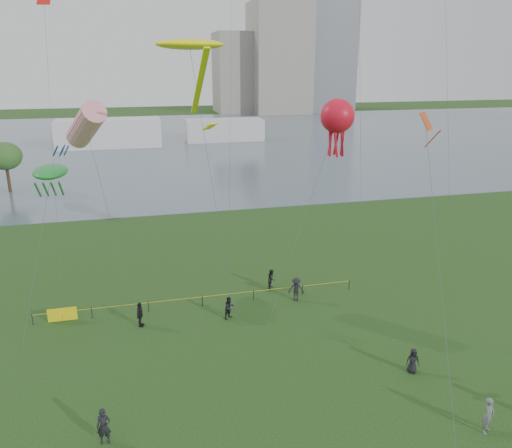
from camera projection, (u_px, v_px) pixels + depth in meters
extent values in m
plane|color=#173410|center=(305.00, 441.00, 24.37)|extent=(400.00, 400.00, 0.00)
cube|color=slate|center=(164.00, 141.00, 116.72)|extent=(400.00, 120.00, 0.08)
cube|color=gray|center=(279.00, 58.00, 178.60)|extent=(20.00, 20.00, 38.00)
cube|color=gray|center=(237.00, 73.00, 182.49)|extent=(16.00, 18.00, 28.00)
cube|color=silver|center=(109.00, 133.00, 108.44)|extent=(22.00, 8.00, 6.00)
cube|color=silver|center=(224.00, 130.00, 117.30)|extent=(18.00, 7.00, 5.00)
cylinder|color=#332317|center=(9.00, 181.00, 70.52)|extent=(0.44, 0.44, 3.21)
ellipsoid|color=#356126|center=(5.00, 156.00, 69.41)|extent=(4.56, 4.56, 3.85)
cylinder|color=black|center=(32.00, 319.00, 35.02)|extent=(0.07, 0.07, 0.85)
cylinder|color=black|center=(92.00, 313.00, 35.93)|extent=(0.07, 0.07, 0.85)
cylinder|color=black|center=(148.00, 307.00, 36.85)|extent=(0.07, 0.07, 0.85)
cylinder|color=black|center=(202.00, 301.00, 37.76)|extent=(0.07, 0.07, 0.85)
cylinder|color=black|center=(254.00, 295.00, 38.67)|extent=(0.07, 0.07, 0.85)
cylinder|color=black|center=(302.00, 290.00, 39.58)|extent=(0.07, 0.07, 0.85)
cylinder|color=black|center=(349.00, 285.00, 40.49)|extent=(0.07, 0.07, 0.85)
cylinder|color=yellow|center=(202.00, 297.00, 37.66)|extent=(24.00, 0.03, 0.03)
cube|color=yellow|center=(62.00, 314.00, 35.44)|extent=(2.00, 0.04, 1.00)
imported|color=slate|center=(489.00, 415.00, 24.66)|extent=(0.85, 0.78, 1.95)
imported|color=black|center=(229.00, 308.00, 35.82)|extent=(1.01, 0.95, 1.66)
imported|color=black|center=(296.00, 289.00, 38.43)|extent=(1.40, 1.07, 1.92)
imported|color=black|center=(140.00, 315.00, 34.68)|extent=(0.72, 1.15, 1.82)
imported|color=black|center=(413.00, 361.00, 29.54)|extent=(0.88, 0.71, 1.56)
imported|color=black|center=(104.00, 426.00, 23.97)|extent=(0.74, 0.53, 1.89)
imported|color=black|center=(272.00, 279.00, 40.66)|extent=(0.92, 0.99, 1.62)
cylinder|color=#3F3F42|center=(213.00, 186.00, 34.97)|extent=(2.06, 3.35, 18.78)
ellipsoid|color=#FFF90D|center=(190.00, 44.00, 33.37)|extent=(4.64, 2.90, 0.73)
cube|color=#FFF90D|center=(200.00, 84.00, 30.24)|extent=(0.36, 6.98, 4.09)
cube|color=#FFF90D|center=(210.00, 126.00, 27.37)|extent=(0.95, 0.95, 0.42)
cylinder|color=#3F3F42|center=(110.00, 216.00, 37.40)|extent=(2.29, 2.47, 13.29)
cylinder|color=red|center=(86.00, 125.00, 36.21)|extent=(3.61, 5.07, 3.77)
cylinder|color=#1849A8|center=(66.00, 150.00, 35.28)|extent=(0.60, 1.13, 0.88)
cylinder|color=#1849A8|center=(63.00, 150.00, 35.57)|extent=(0.60, 1.13, 0.88)
cylinder|color=#1849A8|center=(56.00, 150.00, 35.33)|extent=(0.60, 1.13, 0.88)
cylinder|color=#1849A8|center=(55.00, 151.00, 34.90)|extent=(0.60, 1.13, 0.88)
cylinder|color=#1849A8|center=(62.00, 151.00, 34.86)|extent=(0.60, 1.13, 0.88)
cylinder|color=#3F3F42|center=(37.00, 252.00, 35.36)|extent=(1.61, 9.89, 9.57)
ellipsoid|color=#18862A|center=(50.00, 172.00, 38.63)|extent=(2.56, 4.60, 0.90)
cylinder|color=#18862A|center=(38.00, 190.00, 37.27)|extent=(0.16, 1.79, 1.54)
cylinder|color=#18862A|center=(46.00, 189.00, 37.40)|extent=(0.16, 1.79, 1.54)
cylinder|color=#18862A|center=(53.00, 189.00, 37.53)|extent=(0.16, 1.79, 1.54)
cylinder|color=#18862A|center=(61.00, 188.00, 37.65)|extent=(0.16, 1.79, 1.54)
cylinder|color=#3F3F42|center=(302.00, 221.00, 35.06)|extent=(6.39, 4.38, 13.98)
sphere|color=red|center=(337.00, 116.00, 35.64)|extent=(2.46, 2.46, 2.46)
cylinder|color=red|center=(343.00, 138.00, 36.25)|extent=(0.18, 0.54, 2.60)
cylinder|color=red|center=(337.00, 137.00, 36.59)|extent=(0.49, 0.36, 2.61)
cylinder|color=red|center=(331.00, 138.00, 36.48)|extent=(0.49, 0.36, 2.61)
cylinder|color=red|center=(330.00, 139.00, 36.02)|extent=(0.18, 0.54, 2.60)
cylinder|color=red|center=(335.00, 139.00, 35.68)|extent=(0.49, 0.36, 2.61)
cylinder|color=red|center=(342.00, 139.00, 35.79)|extent=(0.49, 0.36, 2.61)
cylinder|color=#3F3F42|center=(440.00, 269.00, 26.90)|extent=(5.51, 14.15, 14.05)
cube|color=#CD3E12|center=(426.00, 121.00, 31.88)|extent=(1.36, 1.36, 1.11)
cylinder|color=#CD3E12|center=(432.00, 139.00, 31.36)|extent=(0.08, 1.58, 1.35)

